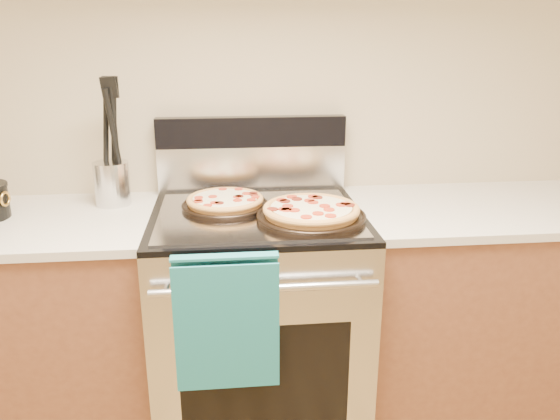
{
  "coord_description": "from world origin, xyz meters",
  "views": [
    {
      "loc": [
        -0.11,
        -0.22,
        1.54
      ],
      "look_at": [
        0.07,
        1.55,
        0.96
      ],
      "focal_mm": 35.0,
      "sensor_mm": 36.0,
      "label": 1
    }
  ],
  "objects": [
    {
      "name": "utensil_crock",
      "position": [
        -0.54,
        1.84,
        0.99
      ],
      "size": [
        0.16,
        0.16,
        0.17
      ],
      "primitive_type": "cylinder",
      "rotation": [
        0.0,
        0.0,
        -0.21
      ],
      "color": "silver",
      "rests_on": "countertop_left"
    },
    {
      "name": "countertop_right",
      "position": [
        0.88,
        1.68,
        0.9
      ],
      "size": [
        1.02,
        0.64,
        0.03
      ],
      "primitive_type": "cube",
      "color": "beige",
      "rests_on": "cabinet_right"
    },
    {
      "name": "cooktop",
      "position": [
        0.0,
        1.65,
        0.91
      ],
      "size": [
        0.76,
        0.68,
        0.02
      ],
      "primitive_type": "cube",
      "color": "black",
      "rests_on": "range_body"
    },
    {
      "name": "backsplash_upper",
      "position": [
        0.0,
        1.96,
        1.16
      ],
      "size": [
        0.76,
        0.06,
        0.12
      ],
      "primitive_type": "cube",
      "color": "black",
      "rests_on": "backsplash_lower"
    },
    {
      "name": "countertop_left",
      "position": [
        -0.88,
        1.68,
        0.9
      ],
      "size": [
        1.02,
        0.64,
        0.03
      ],
      "primitive_type": "cube",
      "color": "beige",
      "rests_on": "cabinet_left"
    },
    {
      "name": "pepperoni_pizza_back",
      "position": [
        -0.11,
        1.7,
        0.95
      ],
      "size": [
        0.38,
        0.38,
        0.04
      ],
      "primitive_type": null,
      "rotation": [
        0.0,
        0.0,
        0.23
      ],
      "color": "#C3773B",
      "rests_on": "foil_sheet"
    },
    {
      "name": "foil_sheet",
      "position": [
        0.0,
        1.62,
        0.92
      ],
      "size": [
        0.7,
        0.55,
        0.01
      ],
      "primitive_type": "cube",
      "color": "gray",
      "rests_on": "cooktop"
    },
    {
      "name": "wall_back",
      "position": [
        0.0,
        2.0,
        1.35
      ],
      "size": [
        4.0,
        0.0,
        4.0
      ],
      "primitive_type": "plane",
      "rotation": [
        1.57,
        0.0,
        0.0
      ],
      "color": "#C2B28C",
      "rests_on": "ground"
    },
    {
      "name": "cabinet_right",
      "position": [
        0.88,
        1.68,
        0.44
      ],
      "size": [
        1.0,
        0.62,
        0.88
      ],
      "primitive_type": "cube",
      "color": "brown",
      "rests_on": "ground"
    },
    {
      "name": "dish_towel",
      "position": [
        -0.12,
        1.27,
        0.7
      ],
      "size": [
        0.32,
        0.05,
        0.42
      ],
      "primitive_type": null,
      "color": "#197F78",
      "rests_on": "oven_handle"
    },
    {
      "name": "oven_handle",
      "position": [
        0.0,
        1.27,
        0.8
      ],
      "size": [
        0.7,
        0.03,
        0.03
      ],
      "primitive_type": "cylinder",
      "rotation": [
        0.0,
        1.57,
        0.0
      ],
      "color": "silver",
      "rests_on": "range_body"
    },
    {
      "name": "cabinet_left",
      "position": [
        -0.88,
        1.68,
        0.44
      ],
      "size": [
        1.0,
        0.62,
        0.88
      ],
      "primitive_type": "cube",
      "color": "brown",
      "rests_on": "ground"
    },
    {
      "name": "backsplash_lower",
      "position": [
        0.0,
        1.96,
        1.01
      ],
      "size": [
        0.76,
        0.06,
        0.18
      ],
      "primitive_type": "cube",
      "color": "silver",
      "rests_on": "cooktop"
    },
    {
      "name": "pepperoni_pizza_front",
      "position": [
        0.18,
        1.54,
        0.95
      ],
      "size": [
        0.48,
        0.48,
        0.05
      ],
      "primitive_type": null,
      "rotation": [
        0.0,
        0.0,
        0.34
      ],
      "color": "#C3773B",
      "rests_on": "foil_sheet"
    },
    {
      "name": "oven_window",
      "position": [
        0.0,
        1.31,
        0.45
      ],
      "size": [
        0.56,
        0.01,
        0.4
      ],
      "primitive_type": "cube",
      "color": "black",
      "rests_on": "range_body"
    },
    {
      "name": "range_body",
      "position": [
        0.0,
        1.65,
        0.45
      ],
      "size": [
        0.76,
        0.68,
        0.9
      ],
      "primitive_type": "cube",
      "color": "#B7B7BC",
      "rests_on": "ground"
    }
  ]
}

